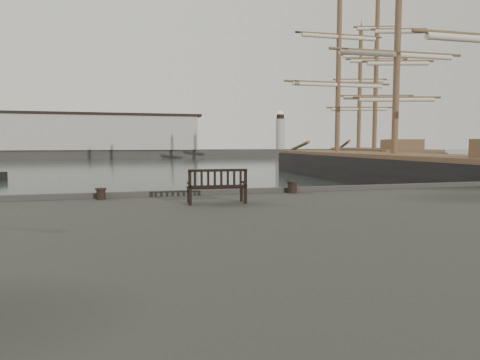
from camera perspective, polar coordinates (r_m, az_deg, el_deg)
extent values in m
plane|color=black|center=(16.11, -5.15, -7.43)|extent=(400.00, 400.00, 0.00)
cube|color=#383530|center=(107.56, -13.96, 3.41)|extent=(140.00, 8.00, 2.00)
cube|color=#99978E|center=(107.65, -18.29, 5.98)|extent=(46.00, 9.00, 8.00)
cube|color=black|center=(107.84, -18.36, 8.26)|extent=(48.00, 9.50, 0.60)
cylinder|color=#99978E|center=(115.00, 5.39, 6.11)|extent=(2.40, 2.40, 8.00)
sphere|color=silver|center=(115.25, 5.41, 8.79)|extent=(1.61, 1.61, 1.61)
cube|color=black|center=(13.37, -3.13, -0.98)|extent=(1.86, 0.72, 0.05)
cube|color=black|center=(13.08, -2.94, 0.09)|extent=(1.83, 0.16, 0.55)
cube|color=black|center=(13.39, -3.13, -2.05)|extent=(1.74, 0.62, 0.50)
cylinder|color=black|center=(15.04, -18.05, -1.76)|extent=(0.41, 0.41, 0.38)
cylinder|color=black|center=(16.30, 6.99, -0.92)|extent=(0.49, 0.49, 0.46)
cube|color=black|center=(38.76, 19.77, 0.07)|extent=(9.01, 38.68, 3.84)
cube|color=brown|center=(38.66, 19.86, 3.13)|extent=(8.60, 37.90, 0.30)
cylinder|color=brown|center=(40.29, 20.40, 20.96)|extent=(0.54, 0.54, 24.98)
cylinder|color=brown|center=(49.01, 13.04, 16.35)|extent=(0.54, 0.54, 21.98)
cube|color=black|center=(60.78, 17.39, 1.79)|extent=(14.30, 29.89, 4.19)
cube|color=brown|center=(60.71, 17.44, 3.91)|extent=(13.83, 29.24, 0.30)
cylinder|color=brown|center=(53.49, 20.23, 13.14)|extent=(0.59, 0.59, 17.80)
cylinder|color=brown|center=(61.45, 17.69, 13.57)|extent=(0.59, 0.59, 20.94)
cylinder|color=brown|center=(69.12, 15.67, 11.57)|extent=(0.59, 0.59, 18.42)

